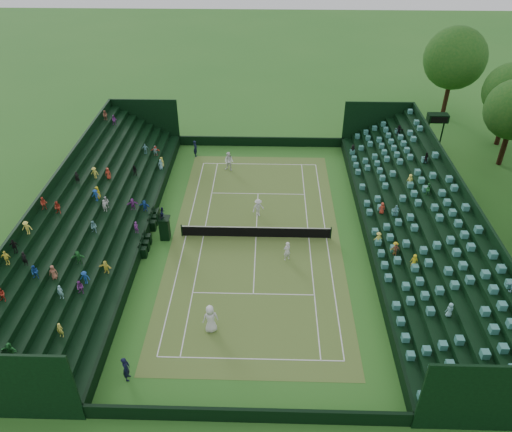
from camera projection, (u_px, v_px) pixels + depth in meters
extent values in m
plane|color=#2B6A21|center=(256.00, 237.00, 38.90)|extent=(160.00, 160.00, 0.00)
cube|color=#387527|center=(256.00, 237.00, 38.90)|extent=(12.97, 26.77, 0.01)
cube|color=black|center=(260.00, 142.00, 51.72)|extent=(17.17, 0.20, 1.00)
cube|color=black|center=(247.00, 415.00, 25.52)|extent=(17.17, 0.20, 1.00)
cube|color=black|center=(366.00, 234.00, 38.42)|extent=(0.20, 31.77, 1.00)
cube|color=black|center=(147.00, 230.00, 38.82)|extent=(0.20, 31.77, 1.00)
cube|color=black|center=(372.00, 234.00, 38.41)|extent=(0.80, 32.00, 1.00)
cube|color=black|center=(383.00, 232.00, 38.26)|extent=(0.80, 32.00, 1.45)
cube|color=black|center=(394.00, 230.00, 38.12)|extent=(0.80, 32.00, 1.90)
cube|color=black|center=(405.00, 227.00, 37.97)|extent=(0.80, 32.00, 2.35)
cube|color=black|center=(416.00, 225.00, 37.83)|extent=(0.80, 32.00, 2.80)
cube|color=black|center=(427.00, 223.00, 37.68)|extent=(0.80, 32.00, 3.25)
cube|color=black|center=(439.00, 221.00, 37.53)|extent=(0.80, 32.00, 3.70)
cube|color=black|center=(450.00, 218.00, 37.39)|extent=(0.80, 32.00, 4.15)
cube|color=black|center=(458.00, 214.00, 37.17)|extent=(0.20, 32.00, 4.90)
cube|color=black|center=(141.00, 230.00, 38.83)|extent=(0.80, 32.00, 1.00)
cube|color=black|center=(130.00, 228.00, 38.72)|extent=(0.80, 32.00, 1.45)
cube|color=black|center=(120.00, 225.00, 38.61)|extent=(0.80, 32.00, 1.90)
cube|color=black|center=(109.00, 222.00, 38.51)|extent=(0.80, 32.00, 2.35)
cube|color=black|center=(98.00, 220.00, 38.40)|extent=(0.80, 32.00, 2.80)
cube|color=black|center=(87.00, 217.00, 38.29)|extent=(0.80, 32.00, 3.25)
cube|color=black|center=(76.00, 215.00, 38.18)|extent=(0.80, 32.00, 3.70)
cube|color=black|center=(65.00, 212.00, 38.07)|extent=(0.80, 32.00, 4.15)
cube|color=black|center=(58.00, 208.00, 37.87)|extent=(0.20, 32.00, 4.90)
cylinder|color=black|center=(182.00, 230.00, 38.74)|extent=(0.10, 0.10, 1.06)
cylinder|color=black|center=(331.00, 233.00, 38.47)|extent=(0.10, 0.10, 1.06)
cube|color=black|center=(256.00, 232.00, 38.64)|extent=(11.57, 0.02, 0.86)
cube|color=white|center=(256.00, 227.00, 38.38)|extent=(11.57, 0.04, 0.07)
cylinder|color=black|center=(427.00, 134.00, 50.85)|extent=(0.16, 0.16, 3.00)
cylinder|color=black|center=(442.00, 134.00, 50.82)|extent=(0.16, 0.16, 3.00)
cube|color=black|center=(438.00, 118.00, 49.82)|extent=(2.00, 1.00, 0.80)
cylinder|color=black|center=(503.00, 150.00, 47.87)|extent=(0.50, 0.50, 3.03)
cylinder|color=black|center=(500.00, 131.00, 51.48)|extent=(0.50, 0.50, 3.08)
sphere|color=#164914|center=(512.00, 91.00, 49.12)|extent=(5.64, 5.64, 5.64)
cylinder|color=black|center=(445.00, 102.00, 57.18)|extent=(0.50, 0.50, 3.69)
sphere|color=#164914|center=(455.00, 58.00, 54.35)|extent=(6.75, 6.75, 6.75)
cube|color=black|center=(165.00, 229.00, 38.25)|extent=(0.71, 0.71, 1.84)
cube|color=black|center=(163.00, 218.00, 37.70)|extent=(0.92, 0.92, 0.10)
cube|color=black|center=(158.00, 214.00, 37.51)|extent=(0.08, 0.92, 0.71)
imported|color=black|center=(163.00, 213.00, 37.41)|extent=(0.51, 0.56, 0.95)
cube|color=black|center=(143.00, 252.00, 36.67)|extent=(0.51, 0.51, 0.81)
cube|color=black|center=(139.00, 247.00, 36.39)|extent=(0.06, 0.51, 0.51)
cube|color=black|center=(146.00, 246.00, 37.33)|extent=(0.51, 0.51, 0.81)
cube|color=black|center=(141.00, 240.00, 37.05)|extent=(0.06, 0.51, 0.51)
cube|color=black|center=(148.00, 239.00, 37.99)|extent=(0.51, 0.51, 0.81)
cube|color=black|center=(144.00, 234.00, 37.71)|extent=(0.06, 0.51, 0.51)
cube|color=black|center=(153.00, 226.00, 39.48)|extent=(0.51, 0.51, 0.81)
cube|color=black|center=(149.00, 220.00, 39.20)|extent=(0.06, 0.51, 0.51)
cube|color=black|center=(155.00, 220.00, 40.14)|extent=(0.51, 0.51, 0.81)
cube|color=black|center=(151.00, 215.00, 39.86)|extent=(0.06, 0.51, 0.51)
cube|color=black|center=(156.00, 214.00, 40.80)|extent=(0.51, 0.51, 0.81)
cube|color=black|center=(153.00, 209.00, 40.52)|extent=(0.06, 0.51, 0.51)
imported|color=silver|center=(211.00, 319.00, 30.39)|extent=(1.12, 0.88, 2.01)
imported|color=white|center=(287.00, 251.00, 36.18)|extent=(0.70, 0.62, 1.60)
imported|color=white|center=(229.00, 161.00, 47.19)|extent=(1.10, 0.98, 1.88)
imported|color=white|center=(258.00, 208.00, 40.91)|extent=(1.18, 1.01, 1.58)
imported|color=black|center=(195.00, 149.00, 49.63)|extent=(0.50, 0.67, 1.70)
imported|color=black|center=(126.00, 369.00, 27.52)|extent=(0.41, 0.62, 1.67)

